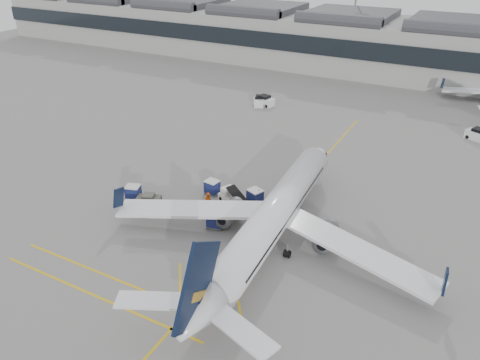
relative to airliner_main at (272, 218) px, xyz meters
The scene contains 17 objects.
ground 12.43m from the airliner_main, behind, with size 220.00×220.00×0.00m, color gray.
terminal 71.11m from the airliner_main, 99.68° to the left, with size 200.00×20.45×12.40m.
apron_markings 8.80m from the airliner_main, 103.54° to the left, with size 0.25×60.00×0.01m, color gold.
airliner_main is the anchor object (origin of this frame).
belt_loader 8.79m from the airliner_main, 145.66° to the left, with size 5.18×3.36×2.07m.
baggage_cart_a 7.87m from the airliner_main, 129.07° to the left, with size 2.10×1.94×1.79m.
baggage_cart_b 6.63m from the airliner_main, behind, with size 2.00×1.77×1.83m.
baggage_cart_c 11.89m from the airliner_main, 151.72° to the left, with size 1.83×1.58×1.75m.
baggage_cart_d 17.75m from the airliner_main, behind, with size 2.10×1.92×1.82m.
ramp_agent_a 7.73m from the airliner_main, 125.99° to the left, with size 0.67×0.44×1.84m, color orange.
ramp_agent_b 9.60m from the airliner_main, 164.12° to the left, with size 0.95×0.74×1.96m, color orange.
pushback_tug 15.36m from the airliner_main, behind, with size 3.10×2.48×1.51m.
safety_cone_nose 18.71m from the airliner_main, 98.85° to the left, with size 0.35×0.35×0.49m, color #F24C0A.
safety_cone_engine 6.44m from the airliner_main, 13.63° to the left, with size 0.32×0.32×0.44m, color #F24C0A.
service_van_left 42.09m from the airliner_main, 116.72° to the left, with size 3.86×2.50×1.83m.
service_van_mid 42.15m from the airliner_main, 117.72° to the left, with size 2.66×3.75×1.74m.
service_van_right 41.81m from the airliner_main, 67.13° to the left, with size 3.88×3.02×1.79m.
Camera 1 is at (27.59, -33.69, 27.73)m, focal length 35.00 mm.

